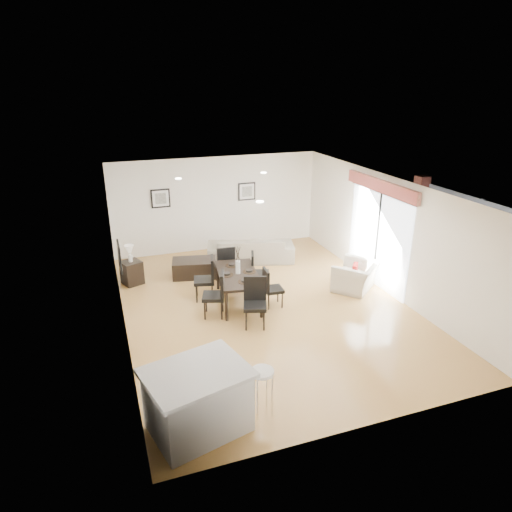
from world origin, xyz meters
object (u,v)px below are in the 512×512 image
object	(u,v)px
side_table	(132,273)
dining_chair_foot	(225,263)
dining_chair_head	(255,299)
dining_chair_wnear	(217,292)
dining_chair_wfar	(208,276)
dining_chair_enear	(270,286)
dining_table	(238,276)
armchair	(356,276)
kitchen_island	(198,400)
coffee_table	(194,268)
bar_stool	(262,377)
dining_chair_efar	(257,270)
sofa	(251,249)

from	to	relation	value
side_table	dining_chair_foot	bearing A→B (deg)	-20.10
dining_chair_foot	dining_chair_head	bearing A→B (deg)	92.36
dining_chair_wnear	side_table	distance (m)	2.78
dining_chair_wfar	dining_chair_foot	world-z (taller)	dining_chair_wfar
dining_chair_enear	dining_table	bearing A→B (deg)	59.39
armchair	dining_chair_wfar	world-z (taller)	dining_chair_wfar
dining_table	kitchen_island	world-z (taller)	kitchen_island
dining_chair_head	dining_table	bearing A→B (deg)	110.66
coffee_table	dining_chair_head	bearing A→B (deg)	-65.11
dining_chair_head	armchair	bearing A→B (deg)	34.50
dining_chair_wnear	bar_stool	size ratio (longest dim) A/B	1.32
dining_table	bar_stool	xyz separation A→B (m)	(-0.76, -3.62, 0.02)
dining_chair_wnear	bar_stool	distance (m)	3.18
dining_chair_wnear	dining_chair_efar	world-z (taller)	dining_chair_wnear
armchair	dining_chair_wnear	distance (m)	3.45
dining_table	bar_stool	world-z (taller)	bar_stool
armchair	dining_chair_enear	distance (m)	2.25
dining_chair_foot	dining_chair_efar	bearing A→B (deg)	136.86
kitchen_island	bar_stool	bearing A→B (deg)	-14.38
dining_chair_head	kitchen_island	world-z (taller)	dining_chair_head
armchair	dining_chair_wnear	world-z (taller)	dining_chair_wnear
dining_table	side_table	xyz separation A→B (m)	(-2.15, 1.83, -0.34)
dining_chair_efar	kitchen_island	world-z (taller)	kitchen_island
dining_chair_efar	bar_stool	size ratio (longest dim) A/B	1.24
dining_table	dining_chair_efar	bearing A→B (deg)	45.21
dining_chair_foot	bar_stool	world-z (taller)	dining_chair_foot
dining_chair_efar	dining_chair_head	world-z (taller)	dining_chair_head
dining_chair_efar	kitchen_island	xyz separation A→B (m)	(-2.33, -4.07, -0.03)
dining_chair_enear	kitchen_island	xyz separation A→B (m)	(-2.33, -3.21, 0.00)
dining_chair_head	kitchen_island	size ratio (longest dim) A/B	0.63
dining_chair_wnear	dining_chair_wfar	world-z (taller)	dining_chair_wfar
armchair	sofa	bearing A→B (deg)	-96.02
bar_stool	side_table	bearing A→B (deg)	104.31
dining_table	dining_chair_efar	size ratio (longest dim) A/B	1.92
armchair	dining_chair_wnear	size ratio (longest dim) A/B	1.02
dining_chair_wfar	dining_chair_efar	size ratio (longest dim) A/B	1.07
bar_stool	dining_chair_wnear	bearing A→B (deg)	87.00
sofa	dining_chair_head	world-z (taller)	dining_chair_head
sofa	dining_chair_foot	size ratio (longest dim) A/B	2.39
dining_chair_wnear	kitchen_island	distance (m)	3.37
dining_chair_wfar	dining_chair_enear	xyz separation A→B (m)	(1.20, -0.82, -0.07)
armchair	kitchen_island	world-z (taller)	kitchen_island
sofa	armchair	bearing A→B (deg)	139.82
dining_chair_foot	dining_table	bearing A→B (deg)	91.64
dining_chair_wfar	dining_chair_efar	bearing A→B (deg)	105.45
dining_chair_wfar	coffee_table	world-z (taller)	dining_chair_wfar
dining_chair_wnear	dining_chair_head	bearing A→B (deg)	64.80
dining_chair_wnear	kitchen_island	world-z (taller)	dining_chair_wnear
coffee_table	side_table	bearing A→B (deg)	-169.73
bar_stool	sofa	bearing A→B (deg)	72.74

